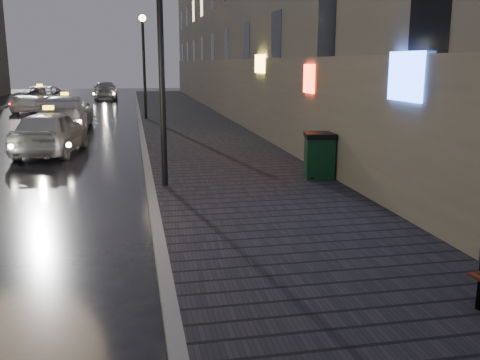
% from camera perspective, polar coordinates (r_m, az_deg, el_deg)
% --- Properties ---
extents(ground, '(120.00, 120.00, 0.00)m').
position_cam_1_polar(ground, '(7.44, -19.64, -12.55)').
color(ground, black).
rests_on(ground, ground).
extents(sidewalk, '(4.60, 58.00, 0.15)m').
position_cam_1_polar(sidewalk, '(27.98, -5.70, 6.27)').
color(sidewalk, black).
rests_on(sidewalk, ground).
extents(curb, '(0.20, 58.00, 0.15)m').
position_cam_1_polar(curb, '(27.85, -10.64, 6.09)').
color(curb, slate).
rests_on(curb, ground).
extents(building_near, '(1.80, 50.00, 13.00)m').
position_cam_1_polar(building_near, '(32.43, -0.77, 18.54)').
color(building_near, '#605B54').
rests_on(building_near, ground).
extents(lamp_near, '(0.36, 0.36, 5.28)m').
position_cam_1_polar(lamp_near, '(12.72, -8.45, 14.28)').
color(lamp_near, black).
rests_on(lamp_near, sidewalk).
extents(lamp_far, '(0.36, 0.36, 5.28)m').
position_cam_1_polar(lamp_far, '(28.70, -10.24, 13.12)').
color(lamp_far, black).
rests_on(lamp_far, sidewalk).
extents(trash_bin, '(0.89, 0.89, 1.16)m').
position_cam_1_polar(trash_bin, '(13.84, 8.46, 2.68)').
color(trash_bin, black).
rests_on(trash_bin, sidewalk).
extents(taxi_near, '(2.35, 4.61, 1.50)m').
position_cam_1_polar(taxi_near, '(19.22, -19.59, 4.85)').
color(taxi_near, silver).
rests_on(taxi_near, ground).
extents(taxi_mid, '(2.21, 5.41, 1.57)m').
position_cam_1_polar(taxi_mid, '(26.34, -18.09, 6.89)').
color(taxi_mid, silver).
rests_on(taxi_mid, ground).
extents(taxi_far, '(3.26, 5.96, 1.58)m').
position_cam_1_polar(taxi_far, '(36.47, -20.49, 8.11)').
color(taxi_far, silver).
rests_on(taxi_far, ground).
extents(car_far, '(2.21, 4.78, 1.59)m').
position_cam_1_polar(car_far, '(46.63, -14.19, 9.29)').
color(car_far, '#9D9CA4').
rests_on(car_far, ground).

